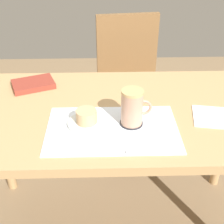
# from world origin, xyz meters

# --- Properties ---
(dining_table) EXTENTS (1.32, 0.68, 0.72)m
(dining_table) POSITION_xyz_m (0.00, 0.00, 0.64)
(dining_table) COLOR tan
(dining_table) RESTS_ON ground_plane
(wooden_chair) EXTENTS (0.46, 0.46, 0.87)m
(wooden_chair) POSITION_xyz_m (0.11, 0.70, 0.48)
(wooden_chair) COLOR brown
(wooden_chair) RESTS_ON ground_plane
(placemat) EXTENTS (0.48, 0.30, 0.00)m
(placemat) POSITION_xyz_m (-0.02, -0.14, 0.72)
(placemat) COLOR white
(placemat) RESTS_ON dining_table
(pastry_plate) EXTENTS (0.14, 0.14, 0.01)m
(pastry_plate) POSITION_xyz_m (-0.12, -0.11, 0.73)
(pastry_plate) COLOR silver
(pastry_plate) RESTS_ON placemat
(pastry) EXTENTS (0.08, 0.08, 0.05)m
(pastry) POSITION_xyz_m (-0.12, -0.11, 0.76)
(pastry) COLOR tan
(pastry) RESTS_ON pastry_plate
(coffee_coaster) EXTENTS (0.09, 0.09, 0.00)m
(coffee_coaster) POSITION_xyz_m (0.05, -0.11, 0.73)
(coffee_coaster) COLOR #232328
(coffee_coaster) RESTS_ON placemat
(coffee_mug) EXTENTS (0.11, 0.08, 0.14)m
(coffee_mug) POSITION_xyz_m (0.05, -0.11, 0.80)
(coffee_mug) COLOR tan
(coffee_mug) RESTS_ON coffee_coaster
(teaspoon) EXTENTS (0.13, 0.03, 0.01)m
(teaspoon) POSITION_xyz_m (0.08, -0.27, 0.73)
(teaspoon) COLOR silver
(teaspoon) RESTS_ON placemat
(paper_napkin) EXTENTS (0.17, 0.17, 0.00)m
(paper_napkin) POSITION_xyz_m (0.37, -0.07, 0.72)
(paper_napkin) COLOR white
(paper_napkin) RESTS_ON dining_table
(small_book) EXTENTS (0.21, 0.18, 0.02)m
(small_book) POSITION_xyz_m (-0.37, 0.20, 0.73)
(small_book) COLOR maroon
(small_book) RESTS_ON dining_table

